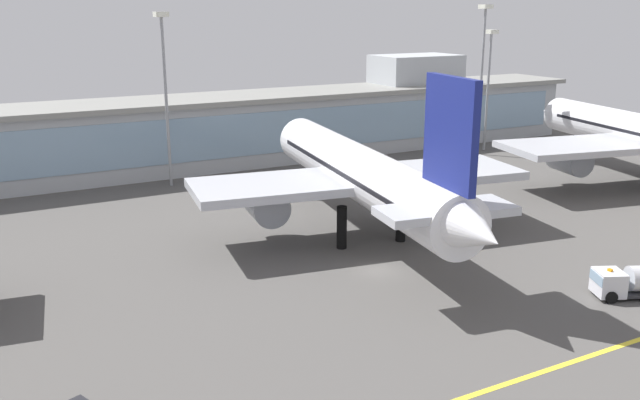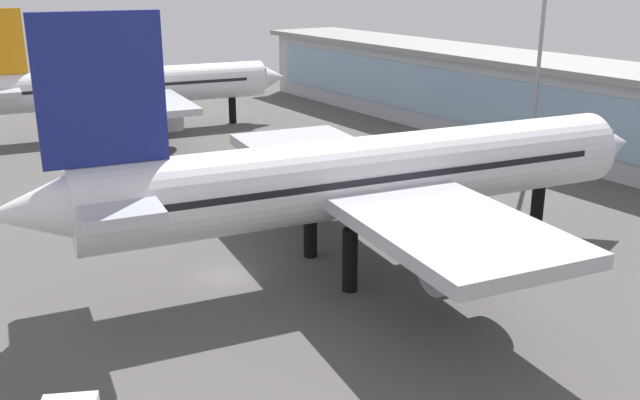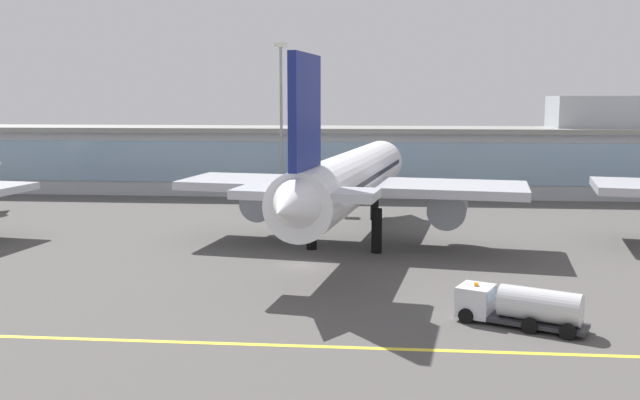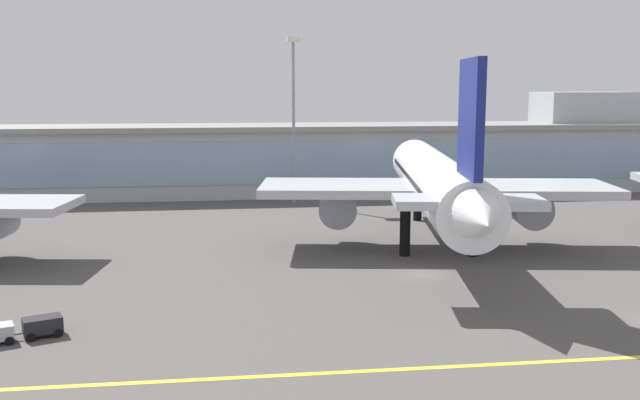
% 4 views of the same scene
% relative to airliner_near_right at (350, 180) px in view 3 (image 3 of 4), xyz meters
% --- Properties ---
extents(ground_plane, '(203.56, 203.56, 0.00)m').
position_rel_airliner_near_right_xyz_m(ground_plane, '(-4.06, -10.03, -7.20)').
color(ground_plane, '#514F4C').
extents(taxiway_centreline_stripe, '(162.85, 0.50, 0.01)m').
position_rel_airliner_near_right_xyz_m(taxiway_centreline_stripe, '(-4.06, -32.03, -7.20)').
color(taxiway_centreline_stripe, yellow).
rests_on(taxiway_centreline_stripe, ground).
extents(terminal_building, '(148.40, 14.00, 16.51)m').
position_rel_airliner_near_right_xyz_m(terminal_building, '(-2.08, 42.48, -1.12)').
color(terminal_building, '#ADB2B7').
rests_on(terminal_building, ground).
extents(airliner_near_right, '(38.70, 52.97, 19.67)m').
position_rel_airliner_near_right_xyz_m(airliner_near_right, '(0.00, 0.00, 0.00)').
color(airliner_near_right, black).
rests_on(airliner_near_right, ground).
extents(fuel_tanker_truck, '(9.22, 6.07, 2.90)m').
position_rel_airliner_near_right_xyz_m(fuel_tanker_truck, '(13.14, -26.47, -5.69)').
color(fuel_tanker_truck, black).
rests_on(fuel_tanker_truck, ground).
extents(apron_light_mast_centre, '(1.80, 1.80, 24.57)m').
position_rel_airliner_near_right_xyz_m(apron_light_mast_centre, '(-12.33, 32.65, 8.78)').
color(apron_light_mast_centre, gray).
rests_on(apron_light_mast_centre, ground).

